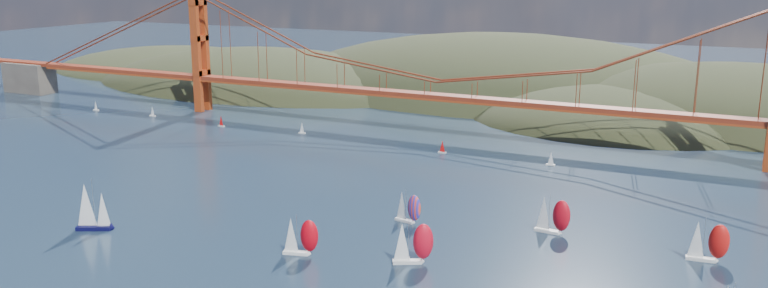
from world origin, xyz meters
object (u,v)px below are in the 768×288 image
at_px(racer_0, 300,236).
at_px(racer_4, 707,241).
at_px(racer_1, 412,242).
at_px(sloop_navy, 91,207).
at_px(racer_3, 552,215).
at_px(racer_rwb, 408,207).

distance_m(racer_0, racer_4, 94.74).
xyz_separation_m(racer_0, racer_1, (26.02, 6.88, 0.40)).
bearing_deg(sloop_navy, racer_1, -16.38).
bearing_deg(racer_3, racer_4, 0.79).
bearing_deg(racer_0, racer_1, -0.36).
bearing_deg(racer_3, racer_0, -135.42).
xyz_separation_m(racer_0, racer_4, (86.72, 38.16, 0.24)).
bearing_deg(racer_0, sloop_navy, 173.89).
height_order(racer_1, racer_3, racer_1).
height_order(sloop_navy, racer_3, sloop_navy).
distance_m(sloop_navy, racer_1, 85.23).
xyz_separation_m(racer_1, racer_3, (23.90, 34.12, -0.19)).
bearing_deg(racer_4, racer_1, -158.74).
distance_m(racer_1, racer_4, 68.29).
distance_m(racer_0, racer_3, 64.59).
relative_size(sloop_navy, racer_4, 1.32).
height_order(racer_1, racer_rwb, racer_1).
height_order(sloop_navy, racer_1, sloop_navy).
bearing_deg(racer_3, sloop_navy, -149.81).
distance_m(sloop_navy, racer_3, 118.73).
relative_size(racer_3, racer_rwb, 1.15).
distance_m(racer_0, racer_1, 26.91).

